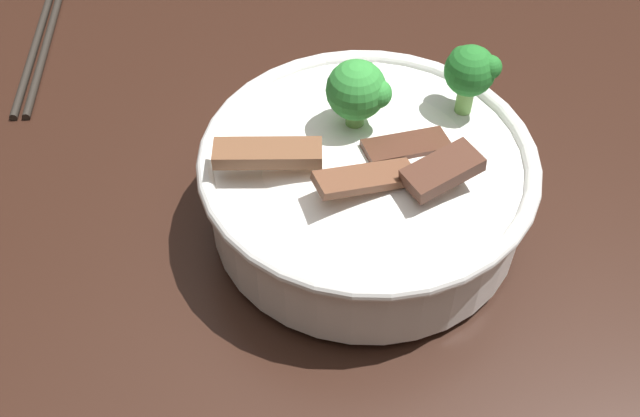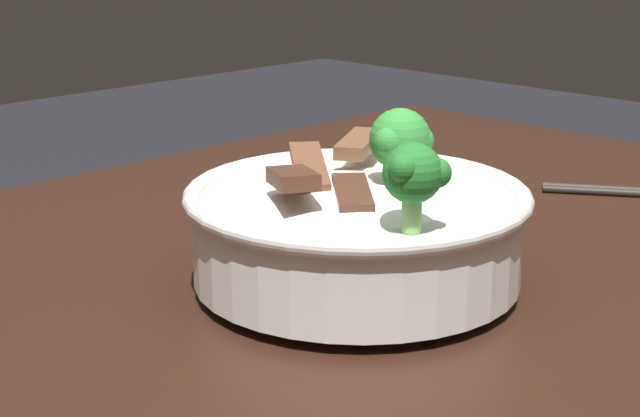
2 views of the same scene
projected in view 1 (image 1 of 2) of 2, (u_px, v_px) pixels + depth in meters
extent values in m
cube|color=black|center=(501.00, 168.00, 0.65)|extent=(1.26, 1.08, 0.04)
cube|color=black|center=(267.00, 61.00, 1.40)|extent=(0.08, 0.08, 0.77)
cylinder|color=white|center=(364.00, 218.00, 0.58)|extent=(0.10, 0.10, 0.01)
cylinder|color=white|center=(366.00, 188.00, 0.55)|extent=(0.23, 0.23, 0.06)
torus|color=white|center=(368.00, 158.00, 0.53)|extent=(0.24, 0.24, 0.01)
ellipsoid|color=white|center=(367.00, 180.00, 0.55)|extent=(0.21, 0.21, 0.06)
cube|color=#4C2B1E|center=(406.00, 148.00, 0.53)|extent=(0.06, 0.06, 0.02)
cube|color=brown|center=(268.00, 153.00, 0.51)|extent=(0.07, 0.06, 0.01)
cube|color=brown|center=(366.00, 178.00, 0.49)|extent=(0.06, 0.07, 0.02)
cube|color=#4C2B1E|center=(442.00, 170.00, 0.49)|extent=(0.05, 0.06, 0.02)
cylinder|color=#6BA84C|center=(355.00, 118.00, 0.54)|extent=(0.01, 0.01, 0.02)
sphere|color=green|center=(356.00, 90.00, 0.52)|extent=(0.04, 0.04, 0.04)
sphere|color=green|center=(377.00, 94.00, 0.51)|extent=(0.02, 0.02, 0.02)
sphere|color=green|center=(352.00, 79.00, 0.53)|extent=(0.02, 0.02, 0.02)
cylinder|color=#7AB256|center=(465.00, 97.00, 0.55)|extent=(0.01, 0.01, 0.02)
sphere|color=#237028|center=(470.00, 71.00, 0.54)|extent=(0.04, 0.04, 0.04)
sphere|color=#237028|center=(490.00, 67.00, 0.53)|extent=(0.02, 0.02, 0.02)
sphere|color=#237028|center=(462.00, 59.00, 0.54)|extent=(0.02, 0.02, 0.02)
cylinder|color=#28231E|center=(38.00, 35.00, 0.73)|extent=(0.13, 0.20, 0.01)
cylinder|color=#28231E|center=(49.00, 35.00, 0.73)|extent=(0.14, 0.20, 0.01)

